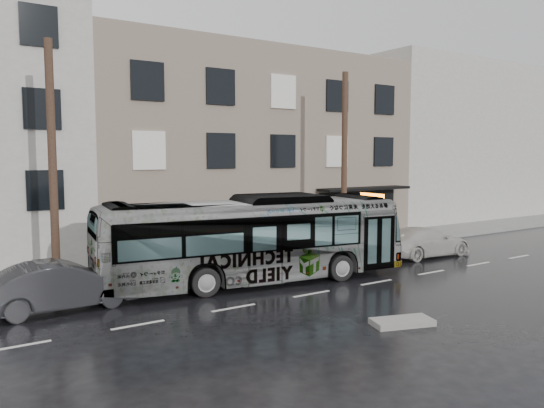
{
  "coord_description": "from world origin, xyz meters",
  "views": [
    {
      "loc": [
        -11.4,
        -17.34,
        4.96
      ],
      "look_at": [
        1.57,
        2.5,
        2.79
      ],
      "focal_mm": 35.0,
      "sensor_mm": 36.0,
      "label": 1
    }
  ],
  "objects_px": {
    "dark_sedan": "(62,286)",
    "utility_pole_rear": "(53,164)",
    "bus": "(253,239)",
    "sign_post": "(359,224)",
    "white_sedan": "(425,242)",
    "utility_pole_front": "(344,162)"
  },
  "relations": [
    {
      "from": "dark_sedan",
      "to": "utility_pole_rear",
      "type": "bearing_deg",
      "value": -9.59
    },
    {
      "from": "utility_pole_rear",
      "to": "bus",
      "type": "xyz_separation_m",
      "value": [
        6.65,
        -3.16,
        -2.95
      ]
    },
    {
      "from": "bus",
      "to": "dark_sedan",
      "type": "bearing_deg",
      "value": 96.46
    },
    {
      "from": "sign_post",
      "to": "white_sedan",
      "type": "xyz_separation_m",
      "value": [
        1.46,
        -3.12,
        -0.63
      ]
    },
    {
      "from": "sign_post",
      "to": "dark_sedan",
      "type": "bearing_deg",
      "value": -169.18
    },
    {
      "from": "utility_pole_rear",
      "to": "bus",
      "type": "bearing_deg",
      "value": -25.38
    },
    {
      "from": "sign_post",
      "to": "dark_sedan",
      "type": "relative_size",
      "value": 0.5
    },
    {
      "from": "utility_pole_front",
      "to": "sign_post",
      "type": "relative_size",
      "value": 3.75
    },
    {
      "from": "utility_pole_rear",
      "to": "white_sedan",
      "type": "xyz_separation_m",
      "value": [
        16.56,
        -3.12,
        -3.93
      ]
    },
    {
      "from": "utility_pole_rear",
      "to": "dark_sedan",
      "type": "height_order",
      "value": "utility_pole_rear"
    },
    {
      "from": "bus",
      "to": "white_sedan",
      "type": "xyz_separation_m",
      "value": [
        9.91,
        0.03,
        -0.98
      ]
    },
    {
      "from": "bus",
      "to": "dark_sedan",
      "type": "height_order",
      "value": "bus"
    },
    {
      "from": "bus",
      "to": "white_sedan",
      "type": "relative_size",
      "value": 2.45
    },
    {
      "from": "white_sedan",
      "to": "bus",
      "type": "bearing_deg",
      "value": 93.22
    },
    {
      "from": "sign_post",
      "to": "bus",
      "type": "height_order",
      "value": "bus"
    },
    {
      "from": "white_sedan",
      "to": "dark_sedan",
      "type": "xyz_separation_m",
      "value": [
        -16.98,
        0.16,
        0.07
      ]
    },
    {
      "from": "utility_pole_front",
      "to": "sign_post",
      "type": "height_order",
      "value": "utility_pole_front"
    },
    {
      "from": "dark_sedan",
      "to": "white_sedan",
      "type": "bearing_deg",
      "value": -92.06
    },
    {
      "from": "white_sedan",
      "to": "dark_sedan",
      "type": "bearing_deg",
      "value": 92.5
    },
    {
      "from": "sign_post",
      "to": "dark_sedan",
      "type": "xyz_separation_m",
      "value": [
        -15.52,
        -2.97,
        -0.56
      ]
    },
    {
      "from": "utility_pole_rear",
      "to": "white_sedan",
      "type": "bearing_deg",
      "value": -10.68
    },
    {
      "from": "utility_pole_front",
      "to": "dark_sedan",
      "type": "distance_m",
      "value": 15.22
    }
  ]
}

